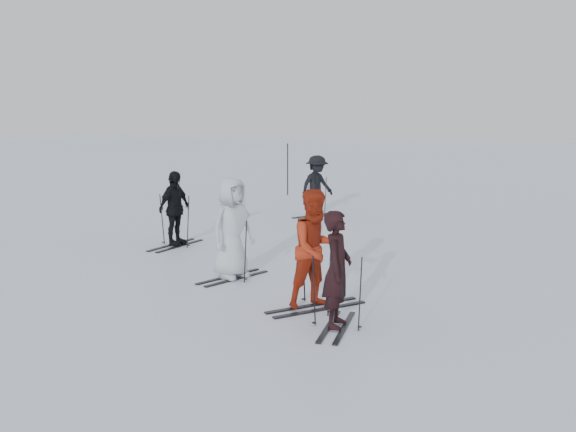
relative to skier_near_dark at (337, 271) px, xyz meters
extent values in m
plane|color=silver|center=(-2.36, 2.60, -0.87)|extent=(120.00, 120.00, 0.00)
imported|color=black|center=(0.00, 0.00, 0.00)|extent=(0.51, 0.69, 1.74)
imported|color=#A72A12|center=(-0.63, 0.77, 0.10)|extent=(1.15, 1.20, 1.94)
imported|color=silver|center=(-2.80, 1.92, 0.10)|extent=(0.90, 1.10, 1.94)
imported|color=black|center=(-5.50, 4.04, 0.02)|extent=(0.53, 1.08, 1.78)
imported|color=black|center=(-3.98, 9.54, 0.05)|extent=(1.15, 1.37, 1.85)
cylinder|color=black|center=(-6.82, 13.80, 0.12)|extent=(0.05, 0.05, 1.99)
camera|label=1|loc=(3.01, -8.72, 2.32)|focal=40.00mm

